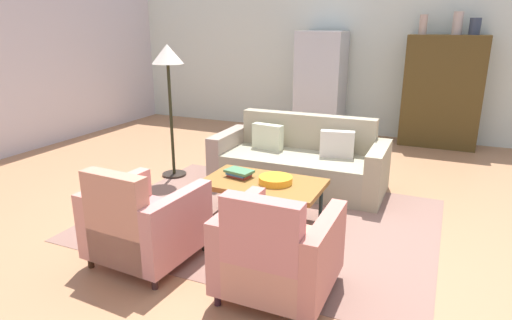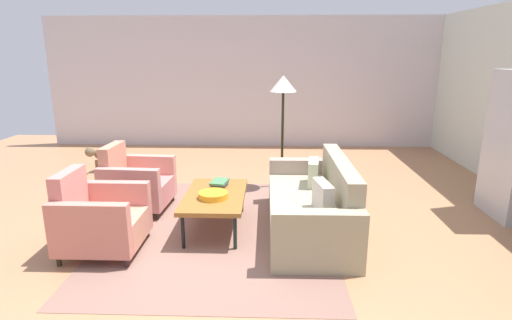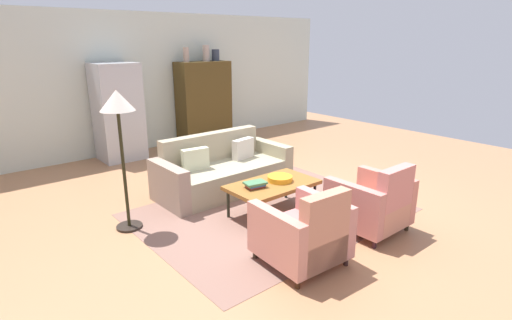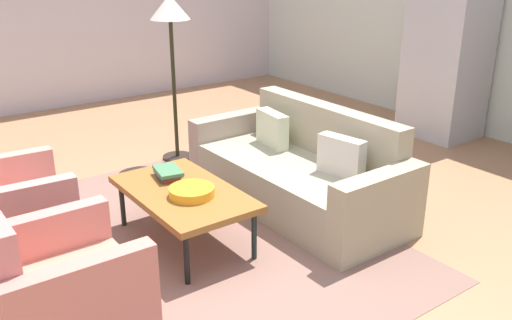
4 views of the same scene
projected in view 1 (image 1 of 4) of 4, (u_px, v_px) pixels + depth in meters
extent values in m
plane|color=#AB7751|center=(294.00, 226.00, 4.42)|extent=(11.69, 11.69, 0.00)
cube|color=silver|center=(376.00, 57.00, 7.73)|extent=(9.74, 0.12, 2.80)
cube|color=#866255|center=(265.00, 219.00, 4.57)|extent=(3.40, 2.60, 0.01)
cube|color=gray|center=(298.00, 171.00, 5.43)|extent=(1.75, 0.92, 0.42)
cube|color=tan|center=(307.00, 147.00, 5.68)|extent=(1.74, 0.20, 0.86)
cube|color=tan|center=(377.00, 173.00, 5.03)|extent=(0.19, 0.90, 0.62)
cube|color=gray|center=(229.00, 154.00, 5.76)|extent=(0.19, 0.90, 0.62)
cube|color=beige|center=(337.00, 144.00, 5.23)|extent=(0.41, 0.19, 0.32)
cube|color=beige|center=(268.00, 137.00, 5.58)|extent=(0.41, 0.17, 0.32)
cylinder|color=black|center=(230.00, 187.00, 4.92)|extent=(0.04, 0.04, 0.39)
cylinder|color=black|center=(321.00, 202.00, 4.51)|extent=(0.04, 0.04, 0.39)
cylinder|color=black|center=(204.00, 205.00, 4.43)|extent=(0.04, 0.04, 0.39)
cylinder|color=black|center=(304.00, 224.00, 4.02)|extent=(0.04, 0.04, 0.39)
cube|color=#905C27|center=(263.00, 184.00, 4.41)|extent=(1.20, 0.70, 0.05)
cylinder|color=#2F2318|center=(146.00, 230.00, 4.23)|extent=(0.05, 0.05, 0.10)
cylinder|color=#29261D|center=(204.00, 245.00, 3.93)|extent=(0.05, 0.05, 0.10)
cylinder|color=#3A1F10|center=(91.00, 262.00, 3.65)|extent=(0.05, 0.05, 0.10)
cylinder|color=#341D1B|center=(155.00, 283.00, 3.35)|extent=(0.05, 0.05, 0.10)
cube|color=#C67470|center=(148.00, 232.00, 3.73)|extent=(0.61, 0.83, 0.30)
cube|color=tan|center=(117.00, 221.00, 3.38)|extent=(0.57, 0.17, 0.78)
cube|color=tan|center=(117.00, 211.00, 3.84)|extent=(0.17, 0.81, 0.56)
cube|color=tan|center=(179.00, 227.00, 3.54)|extent=(0.17, 0.81, 0.56)
cylinder|color=#301D1B|center=(256.00, 255.00, 3.75)|extent=(0.05, 0.05, 0.10)
cylinder|color=#362223|center=(334.00, 273.00, 3.48)|extent=(0.05, 0.05, 0.10)
cylinder|color=#351A20|center=(218.00, 299.00, 3.16)|extent=(0.05, 0.05, 0.10)
cube|color=tan|center=(279.00, 262.00, 3.26)|extent=(0.56, 0.80, 0.30)
cube|color=tan|center=(261.00, 253.00, 2.90)|extent=(0.56, 0.14, 0.78)
cube|color=tan|center=(238.00, 238.00, 3.36)|extent=(0.12, 0.80, 0.56)
cube|color=tan|center=(324.00, 256.00, 3.09)|extent=(0.12, 0.80, 0.56)
cylinder|color=orange|center=(276.00, 180.00, 4.34)|extent=(0.34, 0.34, 0.07)
cube|color=#94362E|center=(239.00, 176.00, 4.52)|extent=(0.25, 0.18, 0.03)
cube|color=#295885|center=(239.00, 173.00, 4.52)|extent=(0.25, 0.21, 0.02)
cube|color=#44774E|center=(239.00, 171.00, 4.51)|extent=(0.31, 0.23, 0.03)
cube|color=#493716|center=(442.00, 92.00, 7.12)|extent=(1.20, 0.50, 1.80)
cube|color=#3D2A18|center=(424.00, 89.00, 7.46)|extent=(0.56, 0.01, 1.51)
cube|color=#3D1A1F|center=(462.00, 91.00, 7.23)|extent=(0.56, 0.01, 1.51)
cylinder|color=#BCA190|center=(423.00, 25.00, 6.97)|extent=(0.12, 0.12, 0.31)
cylinder|color=#B4A298|center=(458.00, 23.00, 6.76)|extent=(0.15, 0.15, 0.35)
cylinder|color=#31394B|center=(475.00, 26.00, 6.68)|extent=(0.17, 0.17, 0.25)
cube|color=#B7BABF|center=(321.00, 85.00, 7.81)|extent=(0.80, 0.70, 1.85)
cylinder|color=#99999E|center=(329.00, 77.00, 8.09)|extent=(0.02, 0.02, 0.70)
cylinder|color=black|center=(174.00, 174.00, 5.90)|extent=(0.32, 0.32, 0.03)
cylinder|color=black|center=(171.00, 121.00, 5.68)|extent=(0.04, 0.04, 1.45)
cone|color=silver|center=(167.00, 54.00, 5.43)|extent=(0.40, 0.40, 0.24)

